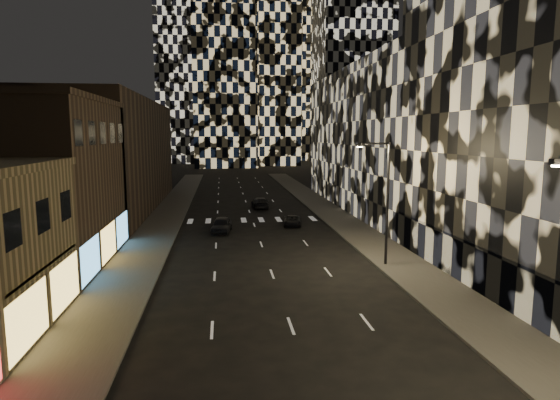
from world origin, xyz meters
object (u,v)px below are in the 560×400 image
object	(u,v)px
car_dark_oncoming	(260,203)
car_dark_midlane	(222,225)
streetlight_far	(384,195)
car_dark_rightlane	(292,221)

from	to	relation	value
car_dark_oncoming	car_dark_midlane	bearing A→B (deg)	69.08
car_dark_midlane	car_dark_oncoming	world-z (taller)	car_dark_midlane
streetlight_far	car_dark_oncoming	size ratio (longest dim) A/B	1.86
car_dark_midlane	car_dark_oncoming	distance (m)	15.84
car_dark_oncoming	car_dark_rightlane	size ratio (longest dim) A/B	1.26
car_dark_midlane	car_dark_oncoming	size ratio (longest dim) A/B	0.92
car_dark_midlane	car_dark_rightlane	size ratio (longest dim) A/B	1.16
streetlight_far	car_dark_oncoming	world-z (taller)	streetlight_far
streetlight_far	car_dark_rightlane	world-z (taller)	streetlight_far
streetlight_far	car_dark_midlane	size ratio (longest dim) A/B	2.02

